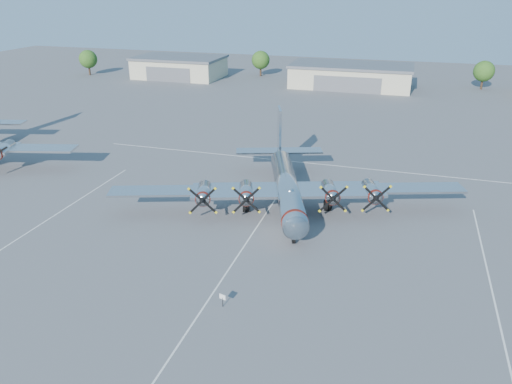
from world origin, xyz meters
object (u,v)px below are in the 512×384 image
(tree_west, at_px, (261,60))
(tree_east, at_px, (484,71))
(hangar_center, at_px, (351,76))
(main_bomber_b29, at_px, (286,205))
(hangar_west, at_px, (180,67))
(tree_far_west, at_px, (88,59))
(info_placard, at_px, (223,298))

(tree_west, relative_size, tree_east, 1.00)
(hangar_center, xyz_separation_m, main_bomber_b29, (1.52, -71.71, -2.71))
(hangar_center, relative_size, main_bomber_b29, 0.74)
(hangar_west, distance_m, hangar_center, 45.00)
(hangar_west, height_order, hangar_center, same)
(hangar_west, relative_size, main_bomber_b29, 0.59)
(hangar_west, height_order, tree_far_west, tree_far_west)
(main_bomber_b29, bearing_deg, tree_west, 89.79)
(hangar_west, distance_m, tree_far_west, 25.36)
(tree_far_west, xyz_separation_m, tree_west, (45.00, 12.00, 0.00))
(hangar_center, bearing_deg, hangar_west, 180.00)
(tree_far_west, bearing_deg, main_bomber_b29, -43.45)
(tree_far_west, height_order, tree_west, same)
(main_bomber_b29, bearing_deg, hangar_west, 104.37)
(hangar_west, relative_size, tree_far_west, 3.40)
(hangar_center, height_order, main_bomber_b29, hangar_center)
(info_placard, bearing_deg, main_bomber_b29, 106.02)
(tree_east, height_order, main_bomber_b29, tree_east)
(tree_west, bearing_deg, tree_east, -2.08)
(tree_west, xyz_separation_m, main_bomber_b29, (26.52, -79.75, -4.22))
(tree_west, relative_size, info_placard, 5.94)
(hangar_west, xyz_separation_m, tree_far_west, (-25.00, -3.96, 1.51))
(hangar_center, bearing_deg, tree_west, 162.18)
(tree_far_west, xyz_separation_m, main_bomber_b29, (71.52, -67.75, -4.22))
(tree_east, distance_m, main_bomber_b29, 82.91)
(hangar_center, relative_size, info_placard, 25.58)
(tree_far_west, bearing_deg, tree_west, 14.93)
(tree_far_west, xyz_separation_m, info_placard, (71.42, -88.06, -3.44))
(hangar_center, distance_m, info_placard, 92.06)
(hangar_center, height_order, tree_east, tree_east)
(info_placard, bearing_deg, hangar_center, 107.20)
(tree_west, xyz_separation_m, tree_east, (55.00, -2.00, 0.00))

